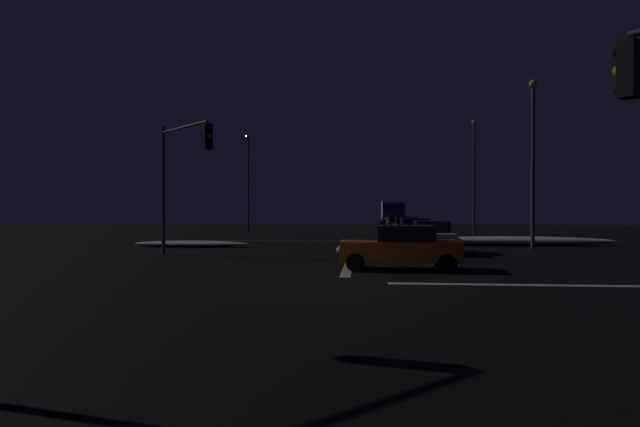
{
  "coord_description": "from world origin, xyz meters",
  "views": [
    {
      "loc": [
        0.71,
        -15.73,
        2.17
      ],
      "look_at": [
        -1.74,
        12.06,
        1.92
      ],
      "focal_mm": 30.25,
      "sensor_mm": 36.0,
      "label": 1
    }
  ],
  "objects_px": {
    "sedan_gray": "(407,227)",
    "sedan_silver": "(398,223)",
    "sedan_green": "(398,225)",
    "streetlamp_right_far": "(474,169)",
    "streetlamp_left_far": "(248,176)",
    "sedan_blue": "(415,231)",
    "traffic_signal_nw": "(181,163)",
    "box_truck": "(392,213)",
    "sedan_white": "(432,237)",
    "streetlamp_right_near": "(533,152)",
    "sedan_red": "(395,222)",
    "sedan_orange_crossing": "(401,247)"
  },
  "relations": [
    {
      "from": "sedan_gray",
      "to": "sedan_silver",
      "type": "height_order",
      "value": "same"
    },
    {
      "from": "sedan_white",
      "to": "traffic_signal_nw",
      "type": "bearing_deg",
      "value": -163.24
    },
    {
      "from": "sedan_green",
      "to": "streetlamp_left_far",
      "type": "bearing_deg",
      "value": -179.31
    },
    {
      "from": "streetlamp_right_far",
      "to": "traffic_signal_nw",
      "type": "bearing_deg",
      "value": -127.21
    },
    {
      "from": "sedan_silver",
      "to": "streetlamp_left_far",
      "type": "xyz_separation_m",
      "value": [
        -13.15,
        -5.58,
        4.16
      ]
    },
    {
      "from": "sedan_green",
      "to": "sedan_silver",
      "type": "distance_m",
      "value": 5.44
    },
    {
      "from": "sedan_gray",
      "to": "box_truck",
      "type": "height_order",
      "value": "box_truck"
    },
    {
      "from": "sedan_silver",
      "to": "streetlamp_right_far",
      "type": "height_order",
      "value": "streetlamp_right_far"
    },
    {
      "from": "sedan_white",
      "to": "streetlamp_left_far",
      "type": "xyz_separation_m",
      "value": [
        -13.41,
        19.09,
        4.16
      ]
    },
    {
      "from": "sedan_green",
      "to": "traffic_signal_nw",
      "type": "relative_size",
      "value": 0.72
    },
    {
      "from": "sedan_gray",
      "to": "streetlamp_left_far",
      "type": "distance_m",
      "value": 15.03
    },
    {
      "from": "sedan_red",
      "to": "sedan_green",
      "type": "bearing_deg",
      "value": -91.58
    },
    {
      "from": "sedan_white",
      "to": "sedan_green",
      "type": "bearing_deg",
      "value": 91.58
    },
    {
      "from": "sedan_gray",
      "to": "sedan_green",
      "type": "xyz_separation_m",
      "value": [
        -0.27,
        6.14,
        0.0
      ]
    },
    {
      "from": "sedan_blue",
      "to": "sedan_red",
      "type": "bearing_deg",
      "value": 89.92
    },
    {
      "from": "sedan_green",
      "to": "sedan_orange_crossing",
      "type": "relative_size",
      "value": 1.0
    },
    {
      "from": "sedan_orange_crossing",
      "to": "streetlamp_left_far",
      "type": "height_order",
      "value": "streetlamp_left_far"
    },
    {
      "from": "box_truck",
      "to": "traffic_signal_nw",
      "type": "height_order",
      "value": "traffic_signal_nw"
    },
    {
      "from": "sedan_silver",
      "to": "streetlamp_right_far",
      "type": "distance_m",
      "value": 9.42
    },
    {
      "from": "streetlamp_right_far",
      "to": "sedan_red",
      "type": "bearing_deg",
      "value": 117.1
    },
    {
      "from": "sedan_green",
      "to": "traffic_signal_nw",
      "type": "height_order",
      "value": "traffic_signal_nw"
    },
    {
      "from": "sedan_green",
      "to": "streetlamp_left_far",
      "type": "xyz_separation_m",
      "value": [
        -12.88,
        -0.15,
        4.16
      ]
    },
    {
      "from": "sedan_blue",
      "to": "streetlamp_left_far",
      "type": "relative_size",
      "value": 0.51
    },
    {
      "from": "traffic_signal_nw",
      "to": "streetlamp_right_far",
      "type": "relative_size",
      "value": 0.63
    },
    {
      "from": "streetlamp_right_near",
      "to": "sedan_gray",
      "type": "bearing_deg",
      "value": 120.83
    },
    {
      "from": "sedan_silver",
      "to": "box_truck",
      "type": "relative_size",
      "value": 0.52
    },
    {
      "from": "box_truck",
      "to": "streetlamp_right_far",
      "type": "distance_m",
      "value": 19.64
    },
    {
      "from": "sedan_white",
      "to": "streetlamp_right_near",
      "type": "distance_m",
      "value": 7.87
    },
    {
      "from": "streetlamp_left_far",
      "to": "sedan_silver",
      "type": "bearing_deg",
      "value": 23.01
    },
    {
      "from": "sedan_red",
      "to": "streetlamp_right_near",
      "type": "relative_size",
      "value": 0.48
    },
    {
      "from": "sedan_blue",
      "to": "streetlamp_right_near",
      "type": "distance_m",
      "value": 8.18
    },
    {
      "from": "traffic_signal_nw",
      "to": "sedan_silver",
      "type": "bearing_deg",
      "value": 68.41
    },
    {
      "from": "sedan_red",
      "to": "traffic_signal_nw",
      "type": "xyz_separation_m",
      "value": [
        -11.17,
        -34.12,
        3.39
      ]
    },
    {
      "from": "sedan_blue",
      "to": "box_truck",
      "type": "relative_size",
      "value": 0.52
    },
    {
      "from": "sedan_red",
      "to": "streetlamp_right_far",
      "type": "relative_size",
      "value": 0.45
    },
    {
      "from": "sedan_white",
      "to": "streetlamp_left_far",
      "type": "distance_m",
      "value": 23.7
    },
    {
      "from": "sedan_green",
      "to": "streetlamp_right_far",
      "type": "height_order",
      "value": "streetlamp_right_far"
    },
    {
      "from": "streetlamp_right_far",
      "to": "box_truck",
      "type": "bearing_deg",
      "value": 107.91
    },
    {
      "from": "sedan_blue",
      "to": "sedan_silver",
      "type": "bearing_deg",
      "value": 90.04
    },
    {
      "from": "sedan_white",
      "to": "box_truck",
      "type": "xyz_separation_m",
      "value": [
        -0.21,
        37.43,
        0.91
      ]
    },
    {
      "from": "sedan_blue",
      "to": "sedan_red",
      "type": "height_order",
      "value": "same"
    },
    {
      "from": "sedan_orange_crossing",
      "to": "sedan_red",
      "type": "bearing_deg",
      "value": 87.38
    },
    {
      "from": "streetlamp_right_near",
      "to": "streetlamp_left_far",
      "type": "bearing_deg",
      "value": 140.08
    },
    {
      "from": "sedan_white",
      "to": "sedan_orange_crossing",
      "type": "distance_m",
      "value": 7.6
    },
    {
      "from": "sedan_blue",
      "to": "box_truck",
      "type": "distance_m",
      "value": 30.93
    },
    {
      "from": "sedan_white",
      "to": "sedan_gray",
      "type": "relative_size",
      "value": 1.0
    },
    {
      "from": "traffic_signal_nw",
      "to": "streetlamp_right_near",
      "type": "bearing_deg",
      "value": 20.88
    },
    {
      "from": "sedan_orange_crossing",
      "to": "sedan_silver",
      "type": "bearing_deg",
      "value": 86.98
    },
    {
      "from": "streetlamp_left_far",
      "to": "sedan_white",
      "type": "bearing_deg",
      "value": -54.92
    },
    {
      "from": "sedan_silver",
      "to": "streetlamp_right_near",
      "type": "distance_m",
      "value": 22.83
    }
  ]
}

